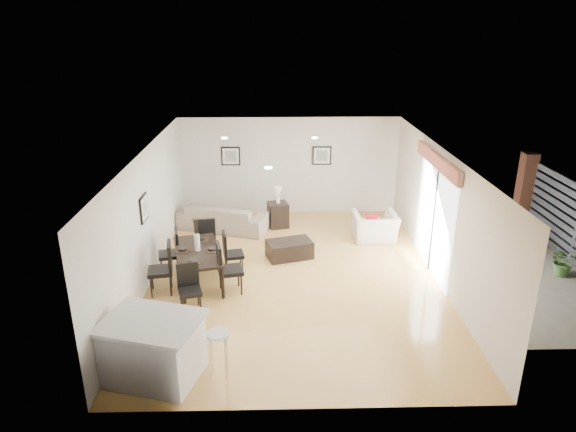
{
  "coord_description": "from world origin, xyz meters",
  "views": [
    {
      "loc": [
        -0.37,
        -9.75,
        5.06
      ],
      "look_at": [
        -0.12,
        0.4,
        1.23
      ],
      "focal_mm": 32.0,
      "sensor_mm": 36.0,
      "label": 1
    }
  ],
  "objects_px": {
    "armchair": "(375,227)",
    "side_table": "(278,215)",
    "dining_chair_foot": "(205,236)",
    "dining_chair_wfar": "(172,250)",
    "dining_chair_enear": "(225,266)",
    "dining_chair_head": "(189,285)",
    "bar_stool": "(218,339)",
    "sofa": "(223,217)",
    "dining_chair_efar": "(230,251)",
    "coffee_table": "(289,249)",
    "dining_chair_wnear": "(164,265)",
    "dining_table": "(198,254)",
    "kitchen_island": "(153,349)"
  },
  "relations": [
    {
      "from": "dining_chair_foot",
      "to": "dining_chair_wfar",
      "type": "bearing_deg",
      "value": 35.5
    },
    {
      "from": "coffee_table",
      "to": "kitchen_island",
      "type": "distance_m",
      "value": 4.73
    },
    {
      "from": "sofa",
      "to": "armchair",
      "type": "bearing_deg",
      "value": -173.4
    },
    {
      "from": "dining_table",
      "to": "side_table",
      "type": "xyz_separation_m",
      "value": [
        1.66,
        3.09,
        -0.32
      ]
    },
    {
      "from": "dining_table",
      "to": "dining_chair_efar",
      "type": "relative_size",
      "value": 2.03
    },
    {
      "from": "sofa",
      "to": "dining_chair_wnear",
      "type": "height_order",
      "value": "dining_chair_wnear"
    },
    {
      "from": "dining_chair_foot",
      "to": "bar_stool",
      "type": "height_order",
      "value": "dining_chair_foot"
    },
    {
      "from": "dining_chair_wnear",
      "to": "bar_stool",
      "type": "bearing_deg",
      "value": 17.03
    },
    {
      "from": "dining_chair_enear",
      "to": "dining_chair_head",
      "type": "distance_m",
      "value": 0.88
    },
    {
      "from": "dining_chair_wfar",
      "to": "coffee_table",
      "type": "xyz_separation_m",
      "value": [
        2.51,
        0.71,
        -0.34
      ]
    },
    {
      "from": "dining_chair_enear",
      "to": "bar_stool",
      "type": "height_order",
      "value": "dining_chair_enear"
    },
    {
      "from": "dining_chair_efar",
      "to": "bar_stool",
      "type": "relative_size",
      "value": 1.22
    },
    {
      "from": "armchair",
      "to": "dining_table",
      "type": "bearing_deg",
      "value": 26.06
    },
    {
      "from": "dining_chair_head",
      "to": "dining_chair_wfar",
      "type": "bearing_deg",
      "value": 94.98
    },
    {
      "from": "sofa",
      "to": "side_table",
      "type": "height_order",
      "value": "sofa"
    },
    {
      "from": "armchair",
      "to": "bar_stool",
      "type": "xyz_separation_m",
      "value": [
        -3.32,
        -5.19,
        0.31
      ]
    },
    {
      "from": "bar_stool",
      "to": "dining_table",
      "type": "bearing_deg",
      "value": 103.34
    },
    {
      "from": "sofa",
      "to": "dining_chair_head",
      "type": "relative_size",
      "value": 2.53
    },
    {
      "from": "coffee_table",
      "to": "bar_stool",
      "type": "distance_m",
      "value": 4.39
    },
    {
      "from": "dining_chair_efar",
      "to": "dining_chair_foot",
      "type": "bearing_deg",
      "value": 31.05
    },
    {
      "from": "dining_chair_foot",
      "to": "kitchen_island",
      "type": "distance_m",
      "value": 4.12
    },
    {
      "from": "kitchen_island",
      "to": "side_table",
      "type": "bearing_deg",
      "value": 89.02
    },
    {
      "from": "side_table",
      "to": "dining_chair_wfar",
      "type": "bearing_deg",
      "value": -130.67
    },
    {
      "from": "dining_chair_head",
      "to": "kitchen_island",
      "type": "xyz_separation_m",
      "value": [
        -0.23,
        -1.97,
        -0.01
      ]
    },
    {
      "from": "dining_chair_foot",
      "to": "kitchen_island",
      "type": "xyz_separation_m",
      "value": [
        -0.26,
        -4.11,
        -0.08
      ]
    },
    {
      "from": "dining_chair_foot",
      "to": "sofa",
      "type": "bearing_deg",
      "value": -105.68
    },
    {
      "from": "dining_chair_efar",
      "to": "kitchen_island",
      "type": "height_order",
      "value": "kitchen_island"
    },
    {
      "from": "dining_chair_foot",
      "to": "coffee_table",
      "type": "relative_size",
      "value": 1.03
    },
    {
      "from": "armchair",
      "to": "side_table",
      "type": "height_order",
      "value": "armchair"
    },
    {
      "from": "sofa",
      "to": "dining_table",
      "type": "relative_size",
      "value": 1.23
    },
    {
      "from": "coffee_table",
      "to": "dining_chair_enear",
      "type": "bearing_deg",
      "value": -146.1
    },
    {
      "from": "dining_table",
      "to": "dining_chair_foot",
      "type": "distance_m",
      "value": 1.06
    },
    {
      "from": "dining_chair_enear",
      "to": "kitchen_island",
      "type": "height_order",
      "value": "dining_chair_enear"
    },
    {
      "from": "bar_stool",
      "to": "dining_chair_efar",
      "type": "bearing_deg",
      "value": 91.84
    },
    {
      "from": "dining_chair_head",
      "to": "dining_chair_foot",
      "type": "bearing_deg",
      "value": 72.96
    },
    {
      "from": "armchair",
      "to": "dining_chair_enear",
      "type": "bearing_deg",
      "value": 35.14
    },
    {
      "from": "sofa",
      "to": "side_table",
      "type": "xyz_separation_m",
      "value": [
        1.42,
        0.16,
        -0.01
      ]
    },
    {
      "from": "coffee_table",
      "to": "dining_chair_wnear",
      "type": "bearing_deg",
      "value": -164.9
    },
    {
      "from": "coffee_table",
      "to": "dining_chair_efar",
      "type": "bearing_deg",
      "value": -167.18
    },
    {
      "from": "dining_chair_efar",
      "to": "kitchen_island",
      "type": "distance_m",
      "value": 3.57
    },
    {
      "from": "armchair",
      "to": "dining_table",
      "type": "height_order",
      "value": "dining_table"
    },
    {
      "from": "coffee_table",
      "to": "side_table",
      "type": "xyz_separation_m",
      "value": [
        -0.25,
        1.93,
        0.13
      ]
    },
    {
      "from": "dining_chair_wnear",
      "to": "kitchen_island",
      "type": "height_order",
      "value": "dining_chair_wnear"
    },
    {
      "from": "sofa",
      "to": "kitchen_island",
      "type": "height_order",
      "value": "kitchen_island"
    },
    {
      "from": "armchair",
      "to": "side_table",
      "type": "distance_m",
      "value": 2.56
    },
    {
      "from": "dining_chair_wnear",
      "to": "dining_chair_enear",
      "type": "relative_size",
      "value": 1.0
    },
    {
      "from": "dining_chair_efar",
      "to": "side_table",
      "type": "height_order",
      "value": "dining_chair_efar"
    },
    {
      "from": "sofa",
      "to": "bar_stool",
      "type": "bearing_deg",
      "value": 112.96
    },
    {
      "from": "armchair",
      "to": "coffee_table",
      "type": "height_order",
      "value": "armchair"
    },
    {
      "from": "dining_chair_enear",
      "to": "dining_chair_efar",
      "type": "bearing_deg",
      "value": -13.81
    }
  ]
}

